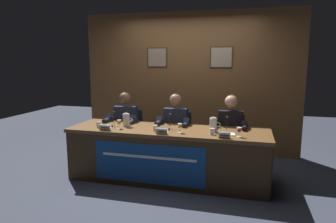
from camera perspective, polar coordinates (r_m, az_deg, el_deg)
name	(u,v)px	position (r m, az deg, el deg)	size (l,w,h in m)	color
ground_plane	(168,179)	(4.54, 0.00, -12.56)	(12.00, 12.00, 0.00)	#383D4C
wall_back_panelled	(189,83)	(5.70, 3.96, 5.42)	(4.05, 0.14, 2.60)	brown
conference_table	(166,147)	(4.28, -0.43, -6.75)	(2.85, 0.83, 0.75)	brown
chair_left	(129,137)	(5.21, -7.37, -4.78)	(0.44, 0.45, 0.89)	black
panelist_left	(124,123)	(4.97, -8.30, -2.23)	(0.51, 0.48, 1.22)	black
nameplate_left	(105,127)	(4.31, -11.79, -2.96)	(0.17, 0.06, 0.08)	white
juice_glass_left	(119,123)	(4.38, -9.22, -2.07)	(0.06, 0.06, 0.12)	white
water_cup_left	(99,125)	(4.49, -12.98, -2.53)	(0.06, 0.06, 0.08)	silver
microphone_left	(112,121)	(4.55, -10.55, -1.81)	(0.06, 0.17, 0.22)	black
chair_center	(177,140)	(4.96, 1.80, -5.44)	(0.44, 0.45, 0.89)	black
panelist_center	(175,126)	(4.71, 1.26, -2.80)	(0.51, 0.48, 1.22)	black
nameplate_center	(162,131)	(4.00, -1.19, -3.71)	(0.16, 0.06, 0.08)	white
juice_glass_center	(180,126)	(4.07, 2.26, -2.82)	(0.06, 0.06, 0.12)	white
water_cup_center	(155,128)	(4.17, -2.41, -3.22)	(0.06, 0.06, 0.08)	silver
microphone_center	(169,124)	(4.27, 0.13, -2.39)	(0.06, 0.17, 0.22)	black
chair_right	(230,144)	(4.85, 11.69, -6.00)	(0.44, 0.45, 0.89)	black
panelist_right	(230,129)	(4.59, 11.66, -3.33)	(0.51, 0.48, 1.22)	black
nameplate_right	(224,135)	(3.86, 10.61, -4.38)	(0.15, 0.06, 0.08)	white
juice_glass_right	(239,130)	(3.95, 13.30, -3.47)	(0.06, 0.06, 0.12)	white
water_cup_right	(212,132)	(4.01, 8.35, -3.82)	(0.06, 0.06, 0.08)	silver
microphone_right	(227,127)	(4.14, 11.02, -2.95)	(0.06, 0.17, 0.22)	black
water_pitcher_left_side	(126,120)	(4.50, -7.89, -1.59)	(0.15, 0.10, 0.21)	silver
water_pitcher_right_side	(213,125)	(4.18, 8.56, -2.46)	(0.15, 0.10, 0.21)	silver
document_stack_right	(227,134)	(4.06, 11.07, -4.21)	(0.23, 0.18, 0.01)	white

